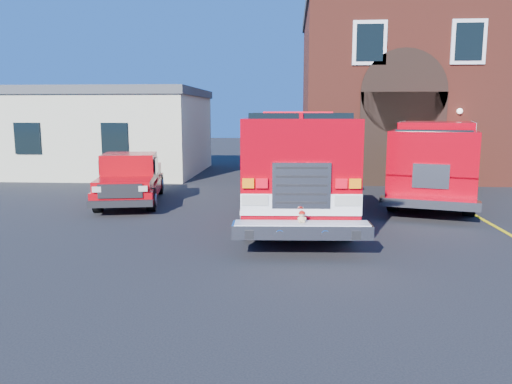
# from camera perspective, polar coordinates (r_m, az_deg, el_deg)

# --- Properties ---
(ground) EXTENTS (100.00, 100.00, 0.00)m
(ground) POSITION_cam_1_polar(r_m,az_deg,el_deg) (13.09, 0.37, -4.80)
(ground) COLOR black
(ground) RESTS_ON ground
(parking_stripe_near) EXTENTS (0.12, 3.00, 0.01)m
(parking_stripe_near) POSITION_cam_1_polar(r_m,az_deg,el_deg) (15.14, 26.07, -3.81)
(parking_stripe_near) COLOR yellow
(parking_stripe_near) RESTS_ON ground
(parking_stripe_mid) EXTENTS (0.12, 3.00, 0.01)m
(parking_stripe_mid) POSITION_cam_1_polar(r_m,az_deg,el_deg) (17.90, 22.52, -1.72)
(parking_stripe_mid) COLOR yellow
(parking_stripe_mid) RESTS_ON ground
(parking_stripe_far) EXTENTS (0.12, 3.00, 0.01)m
(parking_stripe_far) POSITION_cam_1_polar(r_m,az_deg,el_deg) (20.73, 19.94, -0.18)
(parking_stripe_far) COLOR yellow
(parking_stripe_far) RESTS_ON ground
(fire_station) EXTENTS (15.20, 10.20, 8.45)m
(fire_station) POSITION_cam_1_polar(r_m,az_deg,el_deg) (27.91, 21.49, 10.73)
(fire_station) COLOR maroon
(fire_station) RESTS_ON ground
(side_building) EXTENTS (10.20, 8.20, 4.35)m
(side_building) POSITION_cam_1_polar(r_m,az_deg,el_deg) (27.51, -16.96, 6.73)
(side_building) COLOR beige
(side_building) RESTS_ON ground
(fire_engine) EXTENTS (3.35, 10.39, 3.16)m
(fire_engine) POSITION_cam_1_polar(r_m,az_deg,el_deg) (15.77, 4.02, 3.58)
(fire_engine) COLOR black
(fire_engine) RESTS_ON ground
(pickup_truck) EXTENTS (2.88, 5.60, 1.75)m
(pickup_truck) POSITION_cam_1_polar(r_m,az_deg,el_deg) (18.06, -14.08, 1.44)
(pickup_truck) COLOR black
(pickup_truck) RESTS_ON ground
(secondary_truck) EXTENTS (5.01, 9.00, 2.79)m
(secondary_truck) POSITION_cam_1_polar(r_m,az_deg,el_deg) (19.39, 19.74, 3.75)
(secondary_truck) COLOR black
(secondary_truck) RESTS_ON ground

